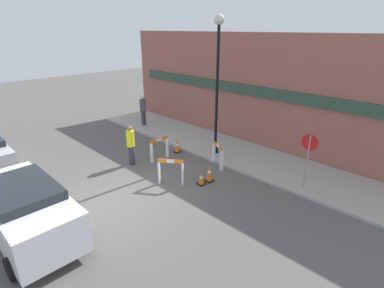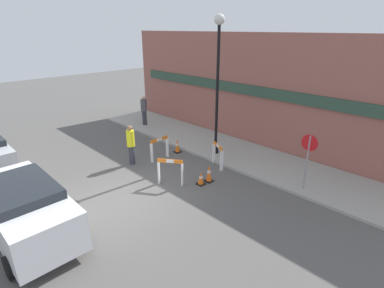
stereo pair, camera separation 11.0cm
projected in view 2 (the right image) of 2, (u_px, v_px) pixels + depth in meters
The scene contains 14 objects.
ground_plane at pixel (124, 196), 10.80m from camera, with size 60.00×60.00×0.00m, color #565451.
sidewalk_slab at pixel (229, 150), 14.73m from camera, with size 18.00×3.10×0.11m.
storefront_facade at pixel (253, 91), 14.81m from camera, with size 18.00×0.22×5.50m.
streetlamp_post at pixel (218, 70), 12.89m from camera, with size 0.44×0.44×6.11m.
stop_sign at pixel (308, 153), 10.64m from camera, with size 0.60×0.06×2.10m.
barricade_0 at pixel (218, 154), 12.94m from camera, with size 0.90×0.53×1.04m.
barricade_1 at pixel (160, 148), 13.64m from camera, with size 0.14×0.98×1.05m.
barricade_2 at pixel (170, 171), 11.42m from camera, with size 0.88×0.67×1.07m.
traffic_cone_0 at pixel (201, 178), 11.55m from camera, with size 0.30×0.30×0.53m.
traffic_cone_1 at pixel (177, 146), 14.50m from camera, with size 0.30×0.30×0.72m.
traffic_cone_2 at pixel (209, 173), 11.74m from camera, with size 0.30×0.30×0.73m.
person_worker at pixel (131, 144), 13.05m from camera, with size 0.48×0.48×1.79m.
person_pedestrian at pixel (144, 109), 18.12m from camera, with size 0.52×0.52×1.77m.
parked_car_1 at pixel (25, 208), 8.43m from camera, with size 4.31×1.92×1.70m.
Camera 2 is at (8.42, -4.80, 5.70)m, focal length 28.00 mm.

